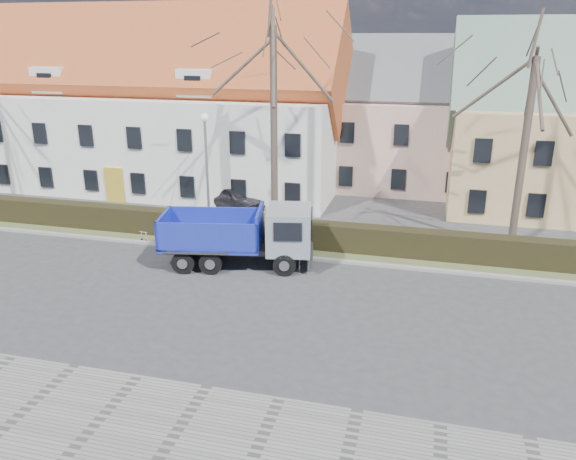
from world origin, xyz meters
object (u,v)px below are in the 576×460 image
(cart_frame, at_px, (141,236))
(parked_car_a, at_px, (234,197))
(streetlight, at_px, (207,174))
(dump_truck, at_px, (232,236))

(cart_frame, xyz_separation_m, parked_car_a, (2.63, 6.56, 0.42))
(parked_car_a, bearing_deg, streetlight, -152.55)
(dump_truck, distance_m, cart_frame, 5.90)
(streetlight, xyz_separation_m, parked_car_a, (-0.22, 4.39, -2.43))
(dump_truck, height_order, cart_frame, dump_truck)
(cart_frame, relative_size, parked_car_a, 0.16)
(streetlight, bearing_deg, cart_frame, -142.78)
(streetlight, relative_size, parked_car_a, 1.47)
(dump_truck, bearing_deg, cart_frame, 151.33)
(dump_truck, xyz_separation_m, cart_frame, (-5.53, 1.73, -1.09))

